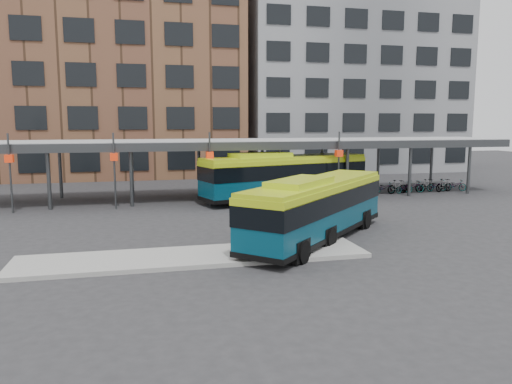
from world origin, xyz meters
name	(u,v)px	position (x,y,z in m)	size (l,w,h in m)	color
ground	(301,235)	(0.00, 0.00, 0.00)	(120.00, 120.00, 0.00)	#28282B
boarding_island	(195,257)	(-5.50, -3.00, 0.09)	(14.00, 3.00, 0.18)	gray
canopy	(244,143)	(-0.06, 12.87, 3.91)	(40.00, 6.53, 4.80)	#999B9E
building_brick	(110,67)	(-10.00, 32.00, 11.00)	(26.00, 14.00, 22.00)	brown
building_grey	(345,82)	(16.00, 32.00, 10.00)	(24.00, 14.00, 20.00)	slate
bus_front	(317,207)	(0.39, -1.11, 1.59)	(9.43, 9.53, 3.05)	#073B50
bus_rear	(285,175)	(2.42, 10.69, 1.76)	(12.53, 5.98, 3.39)	#073B50
pedestrian	(257,239)	(-3.21, -4.21, 0.96)	(0.45, 0.64, 1.54)	black
bike_rack	(421,186)	(13.89, 12.01, 0.48)	(7.90, 1.52, 1.07)	slate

